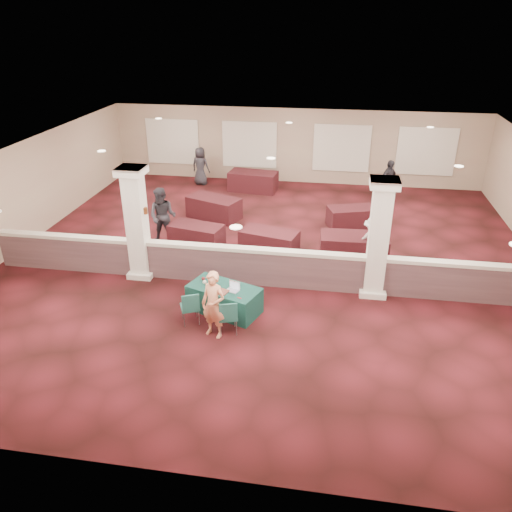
% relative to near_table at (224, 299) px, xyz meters
% --- Properties ---
extents(ground, '(16.00, 16.00, 0.00)m').
position_rel_near_table_xyz_m(ground, '(0.75, 3.00, -0.34)').
color(ground, '#4D1319').
rests_on(ground, ground).
extents(wall_back, '(16.00, 0.04, 3.20)m').
position_rel_near_table_xyz_m(wall_back, '(0.75, 11.00, 1.26)').
color(wall_back, gray).
rests_on(wall_back, ground).
extents(wall_front, '(16.00, 0.04, 3.20)m').
position_rel_near_table_xyz_m(wall_front, '(0.75, -5.00, 1.26)').
color(wall_front, gray).
rests_on(wall_front, ground).
extents(wall_left, '(0.04, 16.00, 3.20)m').
position_rel_near_table_xyz_m(wall_left, '(-7.25, 3.00, 1.26)').
color(wall_left, gray).
rests_on(wall_left, ground).
extents(ceiling, '(16.00, 16.00, 0.02)m').
position_rel_near_table_xyz_m(ceiling, '(0.75, 3.00, 2.86)').
color(ceiling, white).
rests_on(ceiling, wall_back).
extents(partition_wall, '(15.60, 0.28, 1.10)m').
position_rel_near_table_xyz_m(partition_wall, '(0.75, 1.50, 0.23)').
color(partition_wall, '#4C3339').
rests_on(partition_wall, ground).
extents(column_left, '(0.72, 0.72, 3.20)m').
position_rel_near_table_xyz_m(column_left, '(-2.75, 1.50, 1.30)').
color(column_left, silver).
rests_on(column_left, ground).
extents(column_right, '(0.72, 0.72, 3.20)m').
position_rel_near_table_xyz_m(column_right, '(3.75, 1.50, 1.30)').
color(column_right, silver).
rests_on(column_right, ground).
extents(sconce_left, '(0.12, 0.12, 0.18)m').
position_rel_near_table_xyz_m(sconce_left, '(-3.03, 1.50, 1.66)').
color(sconce_left, brown).
rests_on(sconce_left, column_left).
extents(sconce_right, '(0.12, 0.12, 0.18)m').
position_rel_near_table_xyz_m(sconce_right, '(-2.47, 1.50, 1.66)').
color(sconce_right, brown).
rests_on(sconce_right, column_left).
extents(near_table, '(1.98, 1.45, 0.68)m').
position_rel_near_table_xyz_m(near_table, '(0.00, 0.00, 0.00)').
color(near_table, '#0F372E').
rests_on(near_table, ground).
extents(conf_chair_main, '(0.56, 0.56, 0.89)m').
position_rel_near_table_xyz_m(conf_chair_main, '(0.31, -0.97, 0.18)').
color(conf_chair_main, '#1D564E').
rests_on(conf_chair_main, ground).
extents(conf_chair_side, '(0.58, 0.58, 0.87)m').
position_rel_near_table_xyz_m(conf_chair_side, '(-0.67, -0.71, 0.17)').
color(conf_chair_side, '#1D564E').
rests_on(conf_chair_side, ground).
extents(woman, '(0.69, 0.57, 1.65)m').
position_rel_near_table_xyz_m(woman, '(-0.00, -1.07, 0.48)').
color(woman, '#F3A269').
rests_on(woman, ground).
extents(far_table_front_left, '(1.85, 1.21, 0.69)m').
position_rel_near_table_xyz_m(far_table_front_left, '(-1.75, 3.77, 0.00)').
color(far_table_front_left, black).
rests_on(far_table_front_left, ground).
extents(far_table_front_center, '(1.92, 1.29, 0.71)m').
position_rel_near_table_xyz_m(far_table_front_center, '(0.64, 3.61, 0.02)').
color(far_table_front_center, black).
rests_on(far_table_front_center, ground).
extents(far_table_front_right, '(2.05, 1.10, 0.82)m').
position_rel_near_table_xyz_m(far_table_front_right, '(3.25, 3.45, 0.07)').
color(far_table_front_right, black).
rests_on(far_table_front_right, ground).
extents(far_table_back_left, '(2.12, 1.59, 0.77)m').
position_rel_near_table_xyz_m(far_table_back_left, '(-1.75, 6.20, 0.04)').
color(far_table_back_left, black).
rests_on(far_table_back_left, ground).
extents(far_table_back_center, '(2.09, 1.23, 0.81)m').
position_rel_near_table_xyz_m(far_table_back_center, '(-0.85, 9.50, 0.06)').
color(far_table_back_center, black).
rests_on(far_table_back_center, ground).
extents(far_table_back_right, '(1.87, 1.33, 0.69)m').
position_rel_near_table_xyz_m(far_table_back_right, '(3.25, 6.20, 0.00)').
color(far_table_back_right, black).
rests_on(far_table_back_right, ground).
extents(attendee_a, '(0.91, 0.53, 1.87)m').
position_rel_near_table_xyz_m(attendee_a, '(-2.83, 3.73, 0.60)').
color(attendee_a, black).
rests_on(attendee_a, ground).
extents(attendee_b, '(1.11, 0.96, 1.60)m').
position_rel_near_table_xyz_m(attendee_b, '(3.75, 3.03, 0.46)').
color(attendee_b, silver).
rests_on(attendee_b, ground).
extents(attendee_c, '(1.02, 1.04, 1.68)m').
position_rel_near_table_xyz_m(attendee_c, '(4.64, 9.00, 0.50)').
color(attendee_c, black).
rests_on(attendee_c, ground).
extents(attendee_d, '(0.88, 0.59, 1.63)m').
position_rel_near_table_xyz_m(attendee_d, '(-3.25, 10.00, 0.48)').
color(attendee_d, black).
rests_on(attendee_d, ground).
extents(laptop_base, '(0.36, 0.31, 0.02)m').
position_rel_near_table_xyz_m(laptop_base, '(0.25, -0.14, 0.35)').
color(laptop_base, silver).
rests_on(laptop_base, near_table).
extents(laptop_screen, '(0.29, 0.12, 0.21)m').
position_rel_near_table_xyz_m(laptop_screen, '(0.28, -0.04, 0.46)').
color(laptop_screen, silver).
rests_on(laptop_screen, near_table).
extents(screen_glow, '(0.26, 0.10, 0.18)m').
position_rel_near_table_xyz_m(screen_glow, '(0.28, -0.05, 0.45)').
color(screen_glow, silver).
rests_on(screen_glow, near_table).
extents(knitting, '(0.45, 0.39, 0.03)m').
position_rel_near_table_xyz_m(knitting, '(-0.04, -0.24, 0.36)').
color(knitting, '#A9381B').
rests_on(knitting, near_table).
extents(yarn_cream, '(0.10, 0.10, 0.10)m').
position_rel_near_table_xyz_m(yarn_cream, '(-0.52, 0.09, 0.39)').
color(yarn_cream, beige).
rests_on(yarn_cream, near_table).
extents(yarn_red, '(0.09, 0.09, 0.09)m').
position_rel_near_table_xyz_m(yarn_red, '(-0.60, 0.27, 0.39)').
color(yarn_red, maroon).
rests_on(yarn_red, near_table).
extents(yarn_grey, '(0.10, 0.10, 0.10)m').
position_rel_near_table_xyz_m(yarn_grey, '(-0.36, 0.25, 0.39)').
color(yarn_grey, '#535258').
rests_on(yarn_grey, near_table).
extents(scissors, '(0.12, 0.07, 0.01)m').
position_rel_near_table_xyz_m(scissors, '(0.48, -0.46, 0.35)').
color(scissors, red).
rests_on(scissors, near_table).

